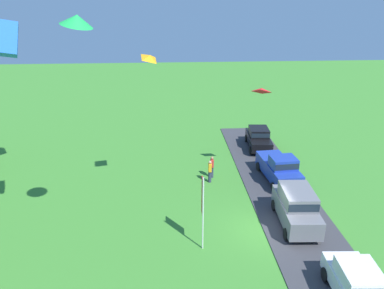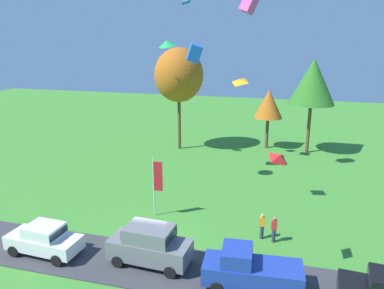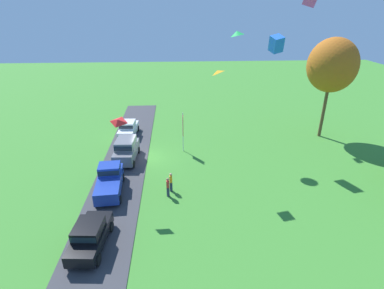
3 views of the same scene
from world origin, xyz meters
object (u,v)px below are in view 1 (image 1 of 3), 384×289
(car_sedan_by_flagpole, at_px, (259,137))
(person_beside_suv, at_px, (212,167))
(car_suv_mid_row, at_px, (296,206))
(kite_box_topmost, at_px, (5,39))
(car_sedan_far_end, at_px, (358,286))
(flag_banner, at_px, (203,203))
(person_watching_sky, at_px, (210,171))
(kite_diamond_high_left, at_px, (262,90))
(kite_delta_mid_center, at_px, (77,20))
(car_pickup_near_entrance, at_px, (279,168))
(kite_diamond_near_flag, at_px, (150,57))

(car_sedan_by_flagpole, height_order, person_beside_suv, car_sedan_by_flagpole)
(car_suv_mid_row, distance_m, kite_box_topmost, 17.54)
(car_sedan_far_end, height_order, flag_banner, flag_banner)
(car_sedan_by_flagpole, bearing_deg, person_watching_sky, 140.85)
(car_suv_mid_row, relative_size, flag_banner, 1.09)
(kite_diamond_high_left, height_order, kite_box_topmost, kite_box_topmost)
(car_suv_mid_row, height_order, person_beside_suv, car_suv_mid_row)
(person_beside_suv, height_order, kite_delta_mid_center, kite_delta_mid_center)
(flag_banner, relative_size, kite_box_topmost, 3.05)
(car_pickup_near_entrance, relative_size, person_beside_suv, 3.00)
(person_watching_sky, relative_size, kite_box_topmost, 1.21)
(car_sedan_far_end, height_order, kite_delta_mid_center, kite_delta_mid_center)
(person_watching_sky, xyz_separation_m, flag_banner, (-7.51, 1.27, 1.85))
(person_beside_suv, xyz_separation_m, kite_box_topmost, (-7.82, 10.27, 10.20))
(flag_banner, bearing_deg, kite_diamond_near_flag, 26.87)
(car_pickup_near_entrance, relative_size, car_sedan_by_flagpole, 1.13)
(car_suv_mid_row, height_order, kite_diamond_near_flag, kite_diamond_near_flag)
(person_beside_suv, relative_size, kite_box_topmost, 1.21)
(kite_diamond_high_left, bearing_deg, car_sedan_far_end, -173.55)
(car_sedan_by_flagpole, relative_size, person_watching_sky, 2.65)
(car_suv_mid_row, distance_m, car_pickup_near_entrance, 5.62)
(flag_banner, height_order, kite_diamond_high_left, kite_diamond_high_left)
(person_beside_suv, bearing_deg, flag_banner, 169.59)
(car_sedan_by_flagpole, distance_m, kite_diamond_high_left, 7.92)
(car_suv_mid_row, xyz_separation_m, car_pickup_near_entrance, (5.58, -0.61, -0.19))
(car_sedan_by_flagpole, height_order, flag_banner, flag_banner)
(kite_diamond_high_left, bearing_deg, car_pickup_near_entrance, -128.72)
(person_beside_suv, bearing_deg, car_pickup_near_entrance, -101.90)
(flag_banner, bearing_deg, car_suv_mid_row, -73.81)
(car_pickup_near_entrance, relative_size, kite_box_topmost, 3.64)
(kite_box_topmost, bearing_deg, car_pickup_near_entrance, -65.79)
(car_sedan_far_end, distance_m, kite_box_topmost, 18.90)
(kite_delta_mid_center, xyz_separation_m, kite_box_topmost, (1.31, 3.46, -0.84))
(car_pickup_near_entrance, distance_m, kite_box_topmost, 19.35)
(person_watching_sky, bearing_deg, car_sedan_far_end, -157.13)
(car_suv_mid_row, distance_m, flag_banner, 6.16)
(kite_box_topmost, bearing_deg, kite_delta_mid_center, -110.77)
(car_sedan_by_flagpole, xyz_separation_m, flag_banner, (-13.78, 6.38, 1.69))
(car_sedan_far_end, relative_size, person_beside_suv, 2.63)
(kite_diamond_near_flag, bearing_deg, car_sedan_by_flagpole, -46.42)
(person_beside_suv, bearing_deg, person_watching_sky, 162.08)
(person_beside_suv, xyz_separation_m, kite_delta_mid_center, (-9.13, 6.81, 11.04))
(person_watching_sky, xyz_separation_m, kite_delta_mid_center, (-8.38, 6.57, 11.04))
(car_pickup_near_entrance, distance_m, flag_banner, 9.78)
(kite_diamond_near_flag, bearing_deg, person_beside_suv, -53.56)
(person_beside_suv, bearing_deg, kite_diamond_near_flag, 126.44)
(flag_banner, height_order, kite_diamond_near_flag, kite_diamond_near_flag)
(person_watching_sky, bearing_deg, kite_diamond_high_left, -76.50)
(kite_diamond_near_flag, bearing_deg, car_pickup_near_entrance, -77.19)
(car_pickup_near_entrance, xyz_separation_m, kite_delta_mid_center, (-8.11, 11.66, 10.81))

